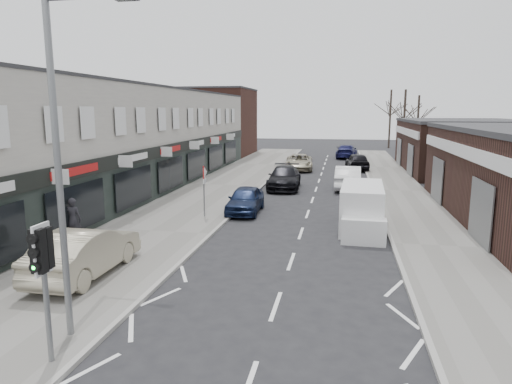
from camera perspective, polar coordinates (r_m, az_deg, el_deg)
The scene contains 21 objects.
ground at distance 11.75m, azimuth 1.02°, elevation -17.99°, with size 160.00×160.00×0.00m, color black.
pavement_left at distance 33.75m, azimuth -3.99°, elevation 0.81°, with size 5.50×64.00×0.12m, color slate.
pavement_right at distance 32.92m, azimuth 17.56°, elevation 0.12°, with size 3.50×64.00×0.12m, color slate.
shop_terrace_left at distance 33.44m, azimuth -16.51°, elevation 6.35°, with size 8.00×41.00×7.10m, color beige.
brick_block_far at distance 57.29m, azimuth -4.77°, elevation 8.61°, with size 8.00×10.00×8.00m, color #47261E.
right_unit_far at distance 45.62m, azimuth 24.43°, elevation 5.14°, with size 10.00×16.00×4.50m, color #351E18.
tree_far_a at distance 58.92m, azimuth 17.79°, elevation 4.31°, with size 3.60×3.60×8.00m, color #382D26, non-canonical shape.
tree_far_b at distance 65.18m, azimuth 19.35°, elevation 4.74°, with size 3.60×3.60×7.50m, color #382D26, non-canonical shape.
tree_far_c at distance 70.75m, azimuth 16.23°, elevation 5.29°, with size 3.60×3.60×8.50m, color #382D26, non-canonical shape.
traffic_light at distance 10.70m, azimuth -25.12°, elevation -7.83°, with size 0.28×0.60×3.10m.
street_lamp at distance 11.33m, azimuth -22.91°, elevation 4.70°, with size 2.23×0.22×8.00m.
warning_sign at distance 23.49m, azimuth -6.46°, elevation 1.94°, with size 0.12×0.80×2.70m.
white_van at distance 21.98m, azimuth 13.08°, elevation -2.05°, with size 2.08×5.43×2.09m.
sedan_on_pavement at distance 16.29m, azimuth -20.54°, elevation -6.98°, with size 1.69×4.85×1.60m, color #A49C83.
pedestrian at distance 20.50m, azimuth -21.88°, elevation -3.23°, with size 0.68×0.45×1.86m, color black.
parked_car_left_a at distance 24.98m, azimuth -1.35°, elevation -0.96°, with size 1.69×4.19×1.43m, color #131D3C.
parked_car_left_b at distance 32.72m, azimuth 3.57°, elevation 1.82°, with size 2.22×5.47×1.59m, color black.
parked_car_left_c at distance 42.97m, azimuth 5.40°, elevation 3.73°, with size 2.47×5.36×1.49m, color #A09780.
parked_car_right_a at distance 33.12m, azimuth 11.41°, elevation 1.80°, with size 1.75×5.02×1.66m, color white.
parked_car_right_b at distance 43.96m, azimuth 12.55°, elevation 3.75°, with size 1.89×4.70×1.60m, color black.
parked_car_right_c at distance 54.70m, azimuth 11.25°, elevation 5.01°, with size 2.21×5.43×1.58m, color #141540.
Camera 1 is at (1.73, -10.21, 5.55)m, focal length 32.00 mm.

